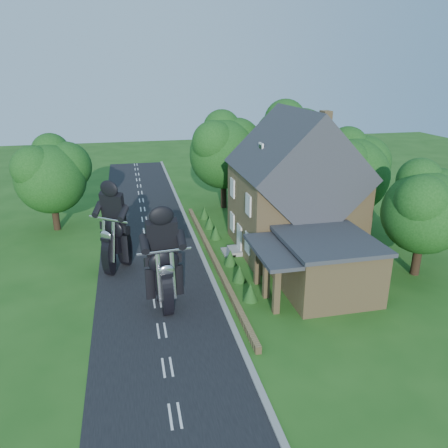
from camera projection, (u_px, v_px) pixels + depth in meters
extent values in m
plane|color=#204F16|center=(157.00, 302.00, 25.21)|extent=(120.00, 120.00, 0.00)
cube|color=black|center=(157.00, 302.00, 25.20)|extent=(7.00, 80.00, 0.02)
cube|color=gray|center=(219.00, 294.00, 25.94)|extent=(0.30, 80.00, 0.12)
cube|color=olive|center=(213.00, 258.00, 30.62)|extent=(0.30, 22.00, 0.40)
cube|color=olive|center=(293.00, 210.00, 31.87)|extent=(8.00, 8.00, 6.00)
cube|color=#2A2B31|center=(296.00, 169.00, 30.86)|extent=(8.48, 8.64, 8.48)
cube|color=olive|center=(325.00, 122.00, 30.19)|extent=(0.60, 0.90, 1.60)
cube|color=white|center=(261.00, 150.00, 29.82)|extent=(0.12, 0.80, 0.90)
cube|color=black|center=(260.00, 150.00, 29.81)|extent=(0.04, 0.55, 0.65)
cube|color=white|center=(239.00, 239.00, 31.69)|extent=(0.10, 1.10, 2.10)
cube|color=gray|center=(235.00, 251.00, 31.92)|extent=(0.80, 1.60, 0.30)
cube|color=gray|center=(228.00, 252.00, 31.85)|extent=(0.80, 1.60, 0.15)
cube|color=white|center=(248.00, 243.00, 29.48)|extent=(0.10, 1.10, 1.40)
cube|color=black|center=(247.00, 243.00, 29.48)|extent=(0.04, 0.92, 1.22)
cube|color=white|center=(232.00, 222.00, 33.53)|extent=(0.10, 1.10, 1.40)
cube|color=black|center=(232.00, 222.00, 33.52)|extent=(0.04, 0.92, 1.22)
cube|color=white|center=(248.00, 205.00, 28.57)|extent=(0.10, 1.10, 1.40)
cube|color=black|center=(248.00, 205.00, 28.57)|extent=(0.04, 0.92, 1.22)
cube|color=white|center=(232.00, 188.00, 32.62)|extent=(0.10, 1.10, 1.40)
cube|color=black|center=(232.00, 188.00, 32.61)|extent=(0.04, 0.92, 1.22)
cube|color=olive|center=(326.00, 267.00, 25.99)|extent=(5.00, 5.60, 3.20)
cube|color=#2A2B31|center=(328.00, 240.00, 25.41)|extent=(5.30, 5.94, 0.24)
cube|color=#2A2B31|center=(277.00, 250.00, 24.90)|extent=(2.60, 5.32, 0.22)
cube|color=olive|center=(277.00, 290.00, 23.64)|extent=(0.35, 0.35, 2.80)
cube|color=olive|center=(266.00, 276.00, 25.29)|extent=(0.35, 0.35, 2.80)
cube|color=olive|center=(257.00, 263.00, 26.95)|extent=(0.35, 0.35, 2.80)
cylinder|color=black|center=(420.00, 254.00, 28.23)|extent=(0.56, 0.56, 2.80)
sphere|color=#134012|center=(427.00, 213.00, 27.27)|extent=(5.20, 5.20, 5.20)
sphere|color=#134012|center=(440.00, 197.00, 27.73)|extent=(3.74, 3.74, 3.74)
sphere|color=#134012|center=(425.00, 201.00, 26.02)|extent=(3.22, 3.22, 3.22)
sphere|color=#134012|center=(423.00, 180.00, 27.64)|extent=(2.86, 2.86, 2.86)
cylinder|color=black|center=(350.00, 213.00, 35.90)|extent=(0.56, 0.56, 3.00)
sphere|color=#134012|center=(354.00, 176.00, 34.84)|extent=(6.00, 6.00, 6.00)
sphere|color=#134012|center=(367.00, 162.00, 35.37)|extent=(4.32, 4.32, 4.32)
sphere|color=#134012|center=(349.00, 164.00, 33.39)|extent=(3.72, 3.72, 3.72)
sphere|color=#134012|center=(350.00, 147.00, 35.26)|extent=(3.30, 3.30, 3.30)
cylinder|color=black|center=(289.00, 188.00, 42.18)|extent=(0.56, 0.56, 3.60)
sphere|color=#134012|center=(291.00, 149.00, 40.91)|extent=(7.20, 7.20, 7.20)
sphere|color=#134012|center=(305.00, 136.00, 41.54)|extent=(5.18, 5.18, 5.18)
sphere|color=#134012|center=(283.00, 136.00, 39.17)|extent=(4.46, 4.46, 4.46)
sphere|color=#134012|center=(288.00, 120.00, 41.40)|extent=(3.96, 3.96, 3.96)
cylinder|color=black|center=(226.00, 190.00, 41.90)|extent=(0.56, 0.56, 3.40)
sphere|color=#134012|center=(227.00, 154.00, 40.73)|extent=(6.40, 6.40, 6.40)
sphere|color=#134012|center=(240.00, 142.00, 41.29)|extent=(4.61, 4.61, 4.61)
sphere|color=#134012|center=(217.00, 143.00, 39.19)|extent=(3.97, 3.97, 3.97)
sphere|color=#134012|center=(225.00, 128.00, 41.18)|extent=(3.52, 3.52, 3.52)
cylinder|color=black|center=(58.00, 213.00, 36.17)|extent=(0.56, 0.56, 2.80)
sphere|color=#134012|center=(54.00, 179.00, 35.17)|extent=(5.60, 5.60, 5.60)
sphere|color=#134012|center=(70.00, 166.00, 35.67)|extent=(4.03, 4.03, 4.03)
sphere|color=#134012|center=(37.00, 168.00, 33.82)|extent=(3.47, 3.47, 3.47)
sphere|color=#134012|center=(54.00, 152.00, 35.56)|extent=(3.08, 3.08, 3.08)
cone|color=#173E13|center=(250.00, 292.00, 25.19)|extent=(0.90, 0.90, 1.10)
cone|color=#173E13|center=(240.00, 273.00, 27.49)|extent=(0.90, 0.90, 1.10)
cone|color=#173E13|center=(230.00, 258.00, 29.79)|extent=(0.90, 0.90, 1.10)
cone|color=#173E13|center=(216.00, 232.00, 34.38)|extent=(0.90, 0.90, 1.10)
cone|color=#173E13|center=(210.00, 222.00, 36.68)|extent=(0.90, 0.90, 1.10)
cone|color=#173E13|center=(205.00, 213.00, 38.98)|extent=(0.90, 0.90, 1.10)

